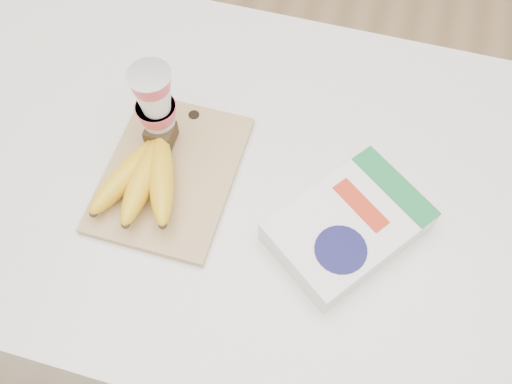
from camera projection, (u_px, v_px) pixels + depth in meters
table at (231, 263)px, 1.38m from camera, size 1.18×0.78×0.88m
cutting_board at (171, 173)px, 0.99m from camera, size 0.22×0.30×0.01m
bananas at (145, 174)px, 0.95m from camera, size 0.16×0.21×0.07m
yogurt_stack at (155, 104)px, 0.94m from camera, size 0.07×0.07×0.17m
cereal_box at (348, 226)px, 0.92m from camera, size 0.27×0.29×0.05m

